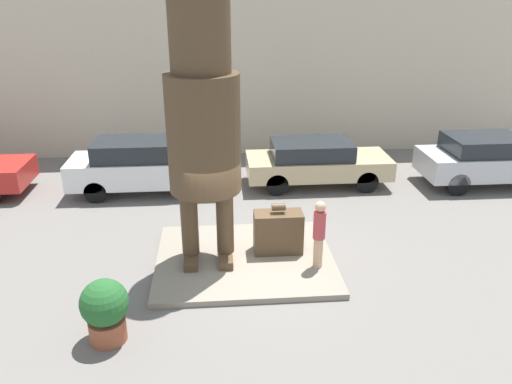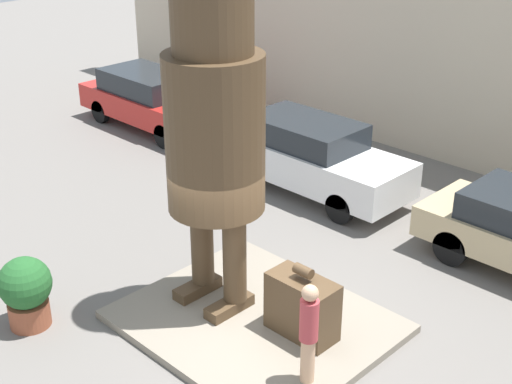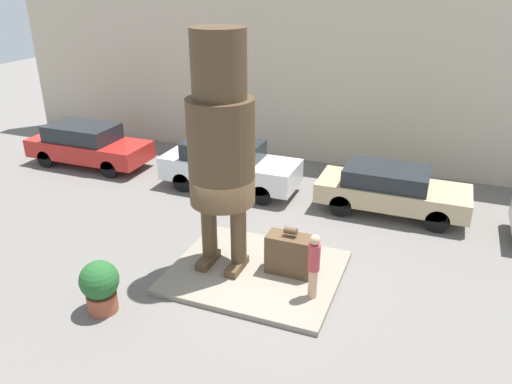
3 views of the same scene
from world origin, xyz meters
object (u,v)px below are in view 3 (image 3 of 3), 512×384
object	(u,v)px
giant_suitcase	(290,254)
parked_car_tan	(391,189)
parked_car_white	(228,165)
statue_figure	(221,137)
parked_car_red	(87,144)
tourist	(314,264)
planter_pot	(100,285)

from	to	relation	value
giant_suitcase	parked_car_tan	distance (m)	4.86
parked_car_white	statue_figure	bearing A→B (deg)	-67.01
parked_car_red	parked_car_tan	distance (m)	11.32
parked_car_white	tourist	bearing A→B (deg)	-49.63
parked_car_white	parked_car_tan	world-z (taller)	parked_car_white
parked_car_white	planter_pot	size ratio (longest dim) A/B	3.81
parked_car_white	parked_car_tan	xyz separation A→B (m)	(5.36, 0.15, -0.09)
parked_car_white	planter_pot	bearing A→B (deg)	-88.67
tourist	parked_car_tan	bearing A→B (deg)	79.55
giant_suitcase	planter_pot	bearing A→B (deg)	-140.95
tourist	statue_figure	bearing A→B (deg)	167.59
giant_suitcase	parked_car_white	world-z (taller)	parked_car_white
statue_figure	parked_car_red	bearing A→B (deg)	148.90
tourist	parked_car_white	xyz separation A→B (m)	(-4.38, 5.16, -0.13)
parked_car_white	parked_car_red	bearing A→B (deg)	178.55
parked_car_red	parked_car_white	world-z (taller)	parked_car_white
giant_suitcase	parked_car_white	size ratio (longest dim) A/B	0.26
parked_car_red	giant_suitcase	bearing A→B (deg)	-25.35
statue_figure	parked_car_tan	world-z (taller)	statue_figure
giant_suitcase	tourist	bearing A→B (deg)	-44.75
tourist	parked_car_white	size ratio (longest dim) A/B	0.34
tourist	planter_pot	xyz separation A→B (m)	(-4.22, -1.99, -0.34)
parked_car_red	parked_car_white	distance (m)	5.96
statue_figure	parked_car_tan	xyz separation A→B (m)	(3.40, 4.77, -2.68)
tourist	planter_pot	bearing A→B (deg)	-154.71
giant_suitcase	parked_car_red	distance (m)	10.56
giant_suitcase	parked_car_white	distance (m)	5.66
parked_car_red	parked_car_tan	xyz separation A→B (m)	(11.32, -0.00, -0.05)
statue_figure	tourist	bearing A→B (deg)	-12.41
tourist	parked_car_tan	world-z (taller)	tourist
parked_car_red	planter_pot	world-z (taller)	parked_car_red
parked_car_white	planter_pot	xyz separation A→B (m)	(0.17, -7.15, -0.21)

